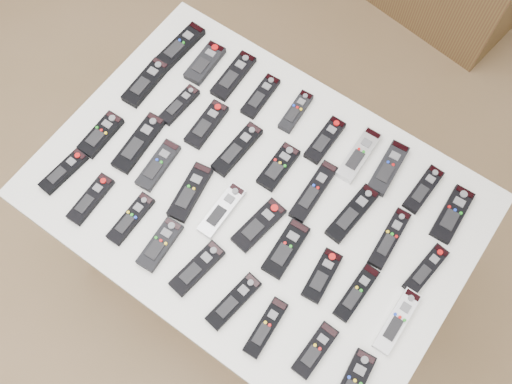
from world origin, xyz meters
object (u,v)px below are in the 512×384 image
Objects in this scene: remote_3 at (261,96)px; remote_23 at (222,210)px; remote_17 at (389,238)px; remote_27 at (356,293)px; remote_12 at (207,124)px; remote_28 at (397,321)px; remote_24 at (259,225)px; remote_14 at (278,167)px; remote_10 at (146,82)px; remote_15 at (313,191)px; remote_2 at (234,76)px; remote_35 at (266,327)px; remote_6 at (359,155)px; remote_18 at (426,269)px; remote_32 at (160,244)px; remote_13 at (237,149)px; remote_25 at (286,249)px; remote_11 at (180,105)px; remote_30 at (91,199)px; remote_36 at (315,350)px; remote_0 at (180,46)px; remote_37 at (353,384)px; remote_4 at (296,112)px; remote_9 at (452,214)px; remote_34 at (234,301)px; remote_20 at (139,143)px; remote_7 at (388,168)px; remote_1 at (205,63)px; remote_21 at (158,165)px; remote_26 at (322,276)px; remote_33 at (197,268)px; remote_5 at (325,140)px; remote_16 at (352,213)px; remote_29 at (64,171)px.

remote_23 is at bearing -73.68° from remote_3.
remote_17 reaches higher than remote_27.
remote_12 and remote_28 have the same top height.
remote_14 is at bearing 115.68° from remote_24.
remote_10 is at bearing 170.20° from remote_24.
remote_2 is at bearing 153.75° from remote_15.
remote_14 is (0.19, -0.17, 0.00)m from remote_3.
remote_23 is at bearing 142.15° from remote_35.
remote_6 is 0.27m from remote_17.
remote_18 is 0.74m from remote_32.
remote_13 is 1.11× the size of remote_25.
remote_35 is at bearing -31.23° from remote_11.
remote_25 is at bearing 17.77° from remote_30.
remote_12 is 0.89× the size of remote_17.
remote_30 is at bearing -156.07° from remote_17.
remote_36 is (0.89, -0.38, -0.00)m from remote_10.
remote_23 is at bearing -122.35° from remote_6.
remote_0 is 1.10× the size of remote_37.
remote_10 reaches higher than remote_4.
remote_4 is 0.56m from remote_9.
remote_11 is at bearing 149.55° from remote_34.
remote_20 is 1.26× the size of remote_30.
remote_7 is 1.01× the size of remote_37.
remote_1 is 0.94× the size of remote_21.
remote_32 reaches higher than remote_26.
remote_6 is 1.05× the size of remote_7.
remote_25 is 0.21m from remote_34.
remote_14 is at bearing 116.70° from remote_35.
remote_10 is at bearing 150.36° from remote_33.
remote_2 is 1.08× the size of remote_33.
remote_5 is 0.58m from remote_32.
remote_6 is at bearing 120.81° from remote_16.
remote_3 is at bearing 115.61° from remote_33.
remote_17 is at bearing -26.83° from remote_4.
remote_11 is 0.91m from remote_28.
remote_3 is at bearing 1.84° from remote_0.
remote_29 is (-0.14, -0.38, 0.00)m from remote_11.
remote_32 reaches higher than remote_24.
remote_33 is 0.25m from remote_35.
remote_24 is 0.28m from remote_32.
remote_35 is at bearing -117.96° from remote_18.
remote_10 is 1.17× the size of remote_14.
remote_15 is at bearing -157.04° from remote_9.
remote_11 reaches higher than remote_9.
remote_35 is at bearing -34.75° from remote_23.
remote_32 is (-0.39, -0.39, 0.00)m from remote_16.
remote_33 is (-0.06, -0.20, 0.00)m from remote_24.
remote_11 is 0.74m from remote_35.
remote_16 is 1.29× the size of remote_36.
remote_3 is 0.93× the size of remote_34.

